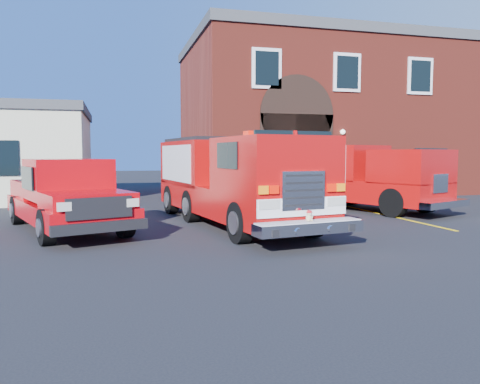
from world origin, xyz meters
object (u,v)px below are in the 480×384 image
object	(u,v)px
fire_engine	(232,178)
pickup_truck	(66,197)
fire_station	(320,118)
secondary_truck	(352,174)

from	to	relation	value
fire_engine	pickup_truck	size ratio (longest dim) A/B	1.39
fire_station	pickup_truck	world-z (taller)	fire_station
fire_station	secondary_truck	distance (m)	9.48
fire_station	pickup_truck	distance (m)	17.68
fire_station	pickup_truck	xyz separation A→B (m)	(-13.06, -11.45, -3.30)
fire_station	pickup_truck	size ratio (longest dim) A/B	2.32
fire_station	fire_engine	xyz separation A→B (m)	(-8.26, -11.51, -2.84)
fire_station	secondary_truck	world-z (taller)	fire_station
secondary_truck	pickup_truck	bearing A→B (deg)	-165.05
pickup_truck	fire_engine	bearing A→B (deg)	-0.74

